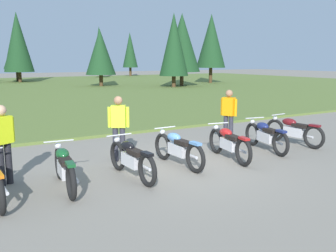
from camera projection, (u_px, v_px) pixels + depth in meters
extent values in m
plane|color=gray|center=(181.00, 166.00, 9.28)|extent=(140.00, 140.00, 0.00)
cube|color=#5B7033|center=(10.00, 90.00, 31.42)|extent=(80.00, 44.00, 0.10)
cylinder|color=#47331E|center=(100.00, 74.00, 52.95)|extent=(0.36, 0.36, 1.11)
cone|color=#193D1E|center=(99.00, 48.00, 52.33)|extent=(2.07, 2.07, 6.00)
cylinder|color=#47331E|center=(174.00, 82.00, 34.37)|extent=(0.36, 0.36, 1.13)
cone|color=#193D1E|center=(174.00, 44.00, 33.79)|extent=(2.62, 2.62, 5.55)
cylinder|color=#47331E|center=(182.00, 79.00, 35.85)|extent=(0.36, 0.36, 1.44)
cone|color=#193D1E|center=(182.00, 43.00, 35.26)|extent=(3.44, 3.44, 5.36)
cylinder|color=#47331E|center=(18.00, 76.00, 43.68)|extent=(0.36, 0.36, 1.48)
cone|color=#193D1E|center=(16.00, 51.00, 43.20)|extent=(2.95, 2.95, 4.03)
cylinder|color=#47331E|center=(211.00, 76.00, 40.54)|extent=(0.36, 0.36, 1.72)
cone|color=#193D1E|center=(211.00, 41.00, 39.90)|extent=(3.09, 3.09, 5.57)
cylinder|color=#47331E|center=(20.00, 77.00, 41.73)|extent=(0.36, 0.36, 1.23)
cone|color=#193D1E|center=(18.00, 42.00, 41.07)|extent=(3.17, 3.17, 6.42)
cylinder|color=#47331E|center=(101.00, 81.00, 35.68)|extent=(0.36, 0.36, 1.17)
cone|color=#193D1E|center=(100.00, 52.00, 35.21)|extent=(2.80, 2.80, 4.21)
cylinder|color=#47331E|center=(130.00, 72.00, 57.63)|extent=(0.36, 0.36, 1.40)
cone|color=#193D1E|center=(130.00, 50.00, 57.06)|extent=(2.29, 2.29, 5.21)
torus|color=black|center=(0.00, 195.00, 6.29)|extent=(0.13, 0.70, 0.70)
cylinder|color=silver|center=(4.00, 189.00, 6.71)|extent=(0.09, 0.55, 0.07)
torus|color=black|center=(59.00, 163.00, 8.20)|extent=(0.18, 0.71, 0.70)
torus|color=black|center=(71.00, 182.00, 6.95)|extent=(0.18, 0.71, 0.70)
cube|color=silver|center=(65.00, 169.00, 7.57)|extent=(0.27, 0.66, 0.28)
ellipsoid|color=#144C23|center=(62.00, 154.00, 7.68)|extent=(0.31, 0.51, 0.22)
cube|color=black|center=(66.00, 161.00, 7.33)|extent=(0.27, 0.50, 0.10)
cube|color=#144C23|center=(70.00, 164.00, 6.89)|extent=(0.17, 0.33, 0.06)
cylinder|color=silver|center=(59.00, 141.00, 8.03)|extent=(0.62, 0.10, 0.03)
sphere|color=silver|center=(58.00, 146.00, 8.16)|extent=(0.14, 0.14, 0.14)
cylinder|color=silver|center=(75.00, 178.00, 7.37)|extent=(0.13, 0.55, 0.07)
torus|color=black|center=(118.00, 156.00, 8.86)|extent=(0.12, 0.70, 0.70)
torus|color=black|center=(147.00, 170.00, 7.70)|extent=(0.12, 0.70, 0.70)
cube|color=silver|center=(131.00, 160.00, 8.27)|extent=(0.22, 0.65, 0.28)
ellipsoid|color=black|center=(127.00, 146.00, 8.37)|extent=(0.28, 0.49, 0.22)
cube|color=black|center=(136.00, 152.00, 8.05)|extent=(0.24, 0.49, 0.10)
cube|color=black|center=(147.00, 154.00, 7.64)|extent=(0.15, 0.32, 0.06)
cylinder|color=silver|center=(119.00, 135.00, 8.69)|extent=(0.62, 0.05, 0.03)
sphere|color=silver|center=(117.00, 140.00, 8.81)|extent=(0.14, 0.14, 0.14)
cylinder|color=silver|center=(144.00, 167.00, 8.11)|extent=(0.09, 0.55, 0.07)
torus|color=black|center=(163.00, 146.00, 9.80)|extent=(0.12, 0.70, 0.70)
torus|color=black|center=(195.00, 158.00, 8.65)|extent=(0.12, 0.70, 0.70)
cube|color=silver|center=(178.00, 150.00, 9.22)|extent=(0.22, 0.65, 0.28)
ellipsoid|color=#598CC6|center=(174.00, 137.00, 9.32)|extent=(0.28, 0.49, 0.22)
cube|color=black|center=(183.00, 143.00, 9.00)|extent=(0.24, 0.49, 0.10)
cube|color=#598CC6|center=(196.00, 143.00, 8.59)|extent=(0.15, 0.32, 0.06)
cylinder|color=silver|center=(165.00, 128.00, 9.63)|extent=(0.62, 0.05, 0.03)
sphere|color=silver|center=(162.00, 132.00, 9.75)|extent=(0.14, 0.14, 0.14)
cylinder|color=silver|center=(190.00, 156.00, 9.06)|extent=(0.09, 0.55, 0.07)
torus|color=black|center=(216.00, 141.00, 10.47)|extent=(0.22, 0.71, 0.70)
torus|color=black|center=(244.00, 152.00, 9.18)|extent=(0.22, 0.71, 0.70)
cube|color=silver|center=(229.00, 144.00, 9.81)|extent=(0.31, 0.66, 0.28)
ellipsoid|color=#AD1919|center=(226.00, 132.00, 9.93)|extent=(0.34, 0.52, 0.22)
cube|color=black|center=(234.00, 138.00, 9.57)|extent=(0.30, 0.51, 0.10)
cube|color=#AD1919|center=(244.00, 139.00, 9.12)|extent=(0.19, 0.34, 0.06)
cylinder|color=silver|center=(218.00, 123.00, 10.29)|extent=(0.62, 0.14, 0.03)
sphere|color=silver|center=(216.00, 127.00, 10.42)|extent=(0.14, 0.14, 0.14)
cylinder|color=silver|center=(240.00, 150.00, 9.61)|extent=(0.16, 0.55, 0.07)
torus|color=black|center=(252.00, 134.00, 11.41)|extent=(0.23, 0.71, 0.70)
torus|color=black|center=(281.00, 144.00, 10.11)|extent=(0.23, 0.71, 0.70)
cube|color=silver|center=(266.00, 137.00, 10.75)|extent=(0.32, 0.67, 0.28)
ellipsoid|color=navy|center=(263.00, 126.00, 10.87)|extent=(0.35, 0.52, 0.22)
cube|color=black|center=(271.00, 131.00, 10.51)|extent=(0.31, 0.51, 0.10)
cube|color=navy|center=(281.00, 131.00, 10.05)|extent=(0.20, 0.34, 0.06)
cylinder|color=silver|center=(255.00, 118.00, 11.23)|extent=(0.61, 0.15, 0.03)
sphere|color=silver|center=(252.00, 122.00, 11.36)|extent=(0.14, 0.14, 0.14)
cylinder|color=silver|center=(276.00, 142.00, 10.54)|extent=(0.18, 0.55, 0.07)
torus|color=black|center=(275.00, 130.00, 12.09)|extent=(0.16, 0.71, 0.70)
torus|color=black|center=(314.00, 137.00, 10.97)|extent=(0.16, 0.71, 0.70)
cube|color=silver|center=(294.00, 132.00, 11.52)|extent=(0.25, 0.65, 0.28)
ellipsoid|color=maroon|center=(289.00, 122.00, 11.62)|extent=(0.30, 0.50, 0.22)
cube|color=black|center=(300.00, 126.00, 11.31)|extent=(0.26, 0.50, 0.10)
cube|color=maroon|center=(315.00, 126.00, 10.91)|extent=(0.17, 0.33, 0.06)
cylinder|color=silver|center=(278.00, 115.00, 11.92)|extent=(0.62, 0.09, 0.03)
sphere|color=silver|center=(275.00, 118.00, 12.04)|extent=(0.14, 0.14, 0.14)
cylinder|color=silver|center=(305.00, 136.00, 11.38)|extent=(0.12, 0.55, 0.07)
cylinder|color=black|center=(1.00, 165.00, 7.73)|extent=(0.14, 0.14, 0.88)
cylinder|color=black|center=(9.00, 163.00, 7.88)|extent=(0.14, 0.14, 0.88)
cube|color=#D8EA19|center=(2.00, 130.00, 7.68)|extent=(0.42, 0.36, 0.56)
sphere|color=tan|center=(1.00, 110.00, 7.61)|extent=(0.22, 0.22, 0.22)
cylinder|color=#D8EA19|center=(12.00, 129.00, 7.88)|extent=(0.09, 0.09, 0.52)
cylinder|color=#2D2D38|center=(123.00, 144.00, 9.65)|extent=(0.14, 0.14, 0.88)
cylinder|color=#2D2D38|center=(116.00, 144.00, 9.64)|extent=(0.14, 0.14, 0.88)
cube|color=#C6E52D|center=(118.00, 116.00, 9.52)|extent=(0.42, 0.37, 0.56)
sphere|color=#9E7051|center=(118.00, 101.00, 9.45)|extent=(0.22, 0.22, 0.22)
cylinder|color=#C6E52D|center=(128.00, 117.00, 9.53)|extent=(0.09, 0.09, 0.52)
cylinder|color=#C6E52D|center=(109.00, 117.00, 9.52)|extent=(0.09, 0.09, 0.52)
cylinder|color=#2D2D38|center=(226.00, 129.00, 11.70)|extent=(0.14, 0.14, 0.88)
cylinder|color=#2D2D38|center=(231.00, 130.00, 11.59)|extent=(0.14, 0.14, 0.88)
cube|color=orange|center=(229.00, 106.00, 11.52)|extent=(0.34, 0.42, 0.56)
sphere|color=#9E7051|center=(229.00, 93.00, 11.45)|extent=(0.22, 0.22, 0.22)
cylinder|color=orange|center=(222.00, 107.00, 11.66)|extent=(0.09, 0.09, 0.52)
cylinder|color=orange|center=(236.00, 108.00, 11.38)|extent=(0.09, 0.09, 0.52)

